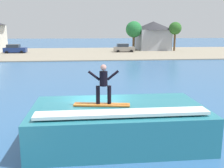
% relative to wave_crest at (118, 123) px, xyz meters
% --- Properties ---
extents(ground_plane, '(260.00, 260.00, 0.00)m').
position_rel_wave_crest_xyz_m(ground_plane, '(-0.88, 1.52, -0.82)').
color(ground_plane, '#336296').
extents(wave_crest, '(7.27, 4.04, 1.75)m').
position_rel_wave_crest_xyz_m(wave_crest, '(0.00, 0.00, 0.00)').
color(wave_crest, teal).
rests_on(wave_crest, ground_plane).
extents(surfboard, '(2.30, 0.75, 0.06)m').
position_rel_wave_crest_xyz_m(surfboard, '(-0.72, -0.39, 0.95)').
color(surfboard, orange).
rests_on(surfboard, wave_crest).
extents(surfer, '(1.24, 0.32, 1.60)m').
position_rel_wave_crest_xyz_m(surfer, '(-0.64, -0.34, 1.87)').
color(surfer, black).
rests_on(surfer, surfboard).
extents(shoreline_bank, '(120.00, 27.27, 0.16)m').
position_rel_wave_crest_xyz_m(shoreline_bank, '(-0.88, 42.69, -0.74)').
color(shoreline_bank, gray).
rests_on(shoreline_bank, ground_plane).
extents(car_near_shore, '(4.32, 2.27, 1.86)m').
position_rel_wave_crest_xyz_m(car_near_shore, '(-15.29, 43.07, 0.13)').
color(car_near_shore, navy).
rests_on(car_near_shore, ground_plane).
extents(car_far_shore, '(4.23, 2.14, 1.86)m').
position_rel_wave_crest_xyz_m(car_far_shore, '(6.63, 43.19, 0.12)').
color(car_far_shore, gray).
rests_on(car_far_shore, ground_plane).
extents(house_gabled_white, '(9.12, 9.12, 6.53)m').
position_rel_wave_crest_xyz_m(house_gabled_white, '(14.23, 48.73, 2.81)').
color(house_gabled_white, '#9EA3AD').
rests_on(house_gabled_white, ground_plane).
extents(tree_tall_bare, '(2.72, 2.72, 6.36)m').
position_rel_wave_crest_xyz_m(tree_tall_bare, '(18.12, 45.05, 4.06)').
color(tree_tall_bare, brown).
rests_on(tree_tall_bare, ground_plane).
extents(tree_short_bushy, '(3.54, 3.54, 6.54)m').
position_rel_wave_crest_xyz_m(tree_short_bushy, '(9.36, 46.68, 3.88)').
color(tree_short_bushy, brown).
rests_on(tree_short_bushy, ground_plane).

